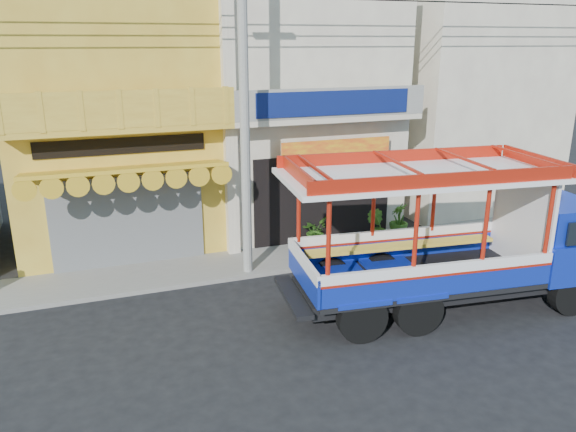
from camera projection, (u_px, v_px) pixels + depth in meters
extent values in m
plane|color=black|center=(329.00, 321.00, 13.12)|extent=(90.00, 90.00, 0.00)
cube|color=slate|center=(274.00, 259.00, 16.68)|extent=(30.00, 2.00, 0.12)
cube|color=gold|center=(113.00, 116.00, 17.77)|extent=(6.00, 6.00, 8.00)
cube|color=#595B5E|center=(128.00, 221.00, 15.84)|extent=(4.20, 0.10, 2.60)
cube|color=gold|center=(126.00, 169.00, 14.69)|extent=(5.20, 1.50, 0.31)
cube|color=gold|center=(121.00, 129.00, 14.75)|extent=(6.00, 0.70, 0.18)
cube|color=gold|center=(120.00, 109.00, 14.32)|extent=(6.00, 0.12, 0.95)
cube|color=black|center=(122.00, 146.00, 15.19)|extent=(4.50, 0.04, 0.45)
cube|color=#C0B19D|center=(290.00, 108.00, 19.75)|extent=(6.00, 6.00, 8.00)
cube|color=black|center=(323.00, 198.00, 17.79)|extent=(4.60, 0.12, 2.80)
cube|color=yellow|center=(337.00, 156.00, 17.22)|extent=(3.60, 0.05, 1.00)
cube|color=#C0B19D|center=(329.00, 119.00, 16.73)|extent=(6.00, 0.70, 0.18)
cube|color=gray|center=(334.00, 103.00, 16.31)|extent=(6.00, 0.12, 0.85)
cube|color=navy|center=(335.00, 103.00, 16.25)|extent=(4.80, 0.06, 0.70)
cube|color=#C0B19D|center=(230.00, 124.00, 15.94)|extent=(0.35, 0.30, 8.00)
cube|color=#C0B19D|center=(456.00, 106.00, 22.11)|extent=(6.00, 6.00, 7.60)
cylinder|color=gray|center=(244.00, 113.00, 14.40)|extent=(0.26, 0.26, 9.00)
cylinder|color=black|center=(571.00, 292.00, 13.33)|extent=(1.13, 0.43, 1.11)
cylinder|color=black|center=(517.00, 260.00, 15.28)|extent=(1.13, 0.43, 1.11)
cylinder|color=black|center=(418.00, 311.00, 12.41)|extent=(1.13, 0.43, 1.11)
cylinder|color=black|center=(381.00, 274.00, 14.36)|extent=(1.13, 0.43, 1.11)
cylinder|color=black|center=(362.00, 318.00, 12.11)|extent=(1.13, 0.43, 1.11)
cylinder|color=black|center=(331.00, 279.00, 14.05)|extent=(1.13, 0.43, 1.11)
cube|color=black|center=(449.00, 282.00, 13.66)|extent=(7.59, 2.61, 0.31)
cube|color=#112CBB|center=(554.00, 248.00, 14.14)|extent=(2.24, 2.63, 1.00)
cube|color=#112CBB|center=(553.00, 215.00, 13.84)|extent=(1.78, 2.39, 0.83)
cube|color=black|center=(415.00, 277.00, 13.38)|extent=(5.71, 3.01, 0.13)
cube|color=#112CBB|center=(440.00, 281.00, 12.18)|extent=(5.46, 0.68, 0.66)
cube|color=white|center=(442.00, 269.00, 12.09)|extent=(5.46, 0.69, 0.24)
cube|color=#112CBB|center=(395.00, 245.00, 14.35)|extent=(5.46, 0.68, 0.66)
cube|color=white|center=(396.00, 234.00, 14.26)|extent=(5.46, 0.69, 0.24)
cylinder|color=#AB1D0D|center=(329.00, 238.00, 11.24)|extent=(0.11, 0.11, 1.77)
cylinder|color=#AB1D0D|center=(299.00, 207.00, 13.37)|extent=(0.11, 0.11, 1.77)
cube|color=white|center=(522.00, 219.00, 13.65)|extent=(0.33, 2.24, 2.49)
cube|color=white|center=(418.00, 175.00, 12.61)|extent=(6.40, 3.35, 0.11)
cube|color=#AB1D0D|center=(418.00, 167.00, 12.55)|extent=(6.17, 3.22, 0.29)
imported|color=#2E5A19|center=(315.00, 231.00, 17.58)|extent=(1.09, 1.08, 0.92)
imported|color=#2E5A19|center=(376.00, 227.00, 17.61)|extent=(0.77, 0.78, 1.11)
imported|color=#2E5A19|center=(399.00, 220.00, 18.36)|extent=(0.79, 0.79, 1.10)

